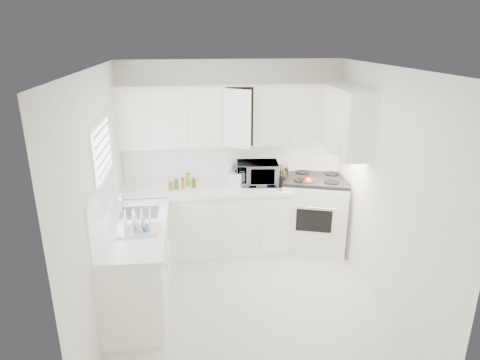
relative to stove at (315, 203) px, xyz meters
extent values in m
plane|color=silver|center=(-1.13, -1.26, -0.67)|extent=(3.20, 3.20, 0.00)
plane|color=white|center=(-1.13, -1.26, 1.93)|extent=(3.20, 3.20, 0.00)
plane|color=white|center=(-1.13, 0.34, 0.63)|extent=(3.00, 0.00, 3.00)
plane|color=white|center=(-1.13, -2.86, 0.63)|extent=(3.00, 0.00, 3.00)
plane|color=white|center=(-2.63, -1.26, 0.63)|extent=(0.00, 3.20, 3.20)
plane|color=white|center=(0.37, -1.26, 0.63)|extent=(0.00, 3.20, 3.20)
cube|color=white|center=(-1.52, 0.03, 0.26)|extent=(2.24, 0.64, 0.05)
cube|color=white|center=(-2.32, -1.06, 0.26)|extent=(0.64, 1.62, 0.05)
cube|color=white|center=(-1.13, 0.33, 0.56)|extent=(2.98, 0.02, 0.55)
cube|color=white|center=(-2.62, -1.06, 0.56)|extent=(0.02, 1.60, 0.55)
imported|color=gray|center=(-0.80, 0.11, 0.47)|extent=(0.58, 0.35, 0.37)
cylinder|color=white|center=(-1.17, 0.26, 0.42)|extent=(0.12, 0.12, 0.27)
cylinder|color=brown|center=(-1.98, 0.16, 0.35)|extent=(0.06, 0.06, 0.13)
cylinder|color=#316E24|center=(-1.90, 0.07, 0.35)|extent=(0.06, 0.06, 0.13)
cylinder|color=#CF591B|center=(-1.83, 0.16, 0.35)|extent=(0.06, 0.06, 0.13)
cylinder|color=#B1C62E|center=(-1.75, 0.07, 0.35)|extent=(0.06, 0.06, 0.13)
cylinder|color=brown|center=(-1.68, 0.16, 0.35)|extent=(0.06, 0.06, 0.13)
cylinder|color=#CF591B|center=(-0.55, 0.20, 0.38)|extent=(0.06, 0.06, 0.19)
cylinder|color=#B1C62E|center=(-0.49, 0.14, 0.38)|extent=(0.06, 0.06, 0.19)
cylinder|color=brown|center=(-0.44, 0.20, 0.38)|extent=(0.06, 0.06, 0.19)
cylinder|color=black|center=(-0.38, 0.14, 0.38)|extent=(0.06, 0.06, 0.19)
camera|label=1|loc=(-1.71, -5.29, 2.23)|focal=31.56mm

